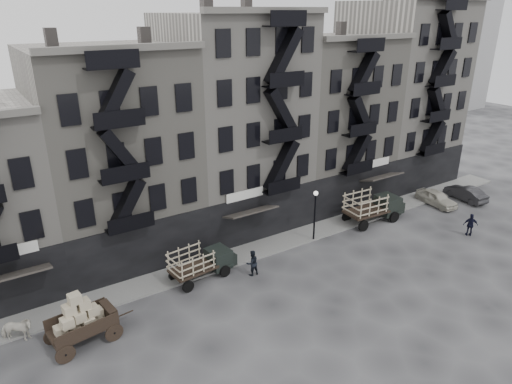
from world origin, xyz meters
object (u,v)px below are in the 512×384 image
car_east (436,198)px  car_far (466,193)px  stake_truck_east (374,204)px  pedestrian_mid (252,263)px  horse (17,330)px  stake_truck_west (201,260)px  wagon (79,316)px  policeman (471,225)px

car_east → car_far: size_ratio=0.98×
stake_truck_east → pedestrian_mid: stake_truck_east is taller
horse → stake_truck_east: (28.11, 0.28, 0.85)m
car_far → horse: bearing=4.9°
stake_truck_east → car_east: bearing=-1.6°
car_east → pedestrian_mid: (-21.19, -0.82, 0.23)m
stake_truck_west → pedestrian_mid: bearing=-33.3°
car_east → car_far: bearing=-8.5°
wagon → car_east: wagon is taller
pedestrian_mid → policeman: 18.70m
stake_truck_east → car_far: stake_truck_east is taller
horse → pedestrian_mid: (14.66, -1.28, 0.18)m
horse → car_far: (39.27, -1.22, -0.06)m
horse → car_east: bearing=-66.7°
stake_truck_east → car_far: bearing=-3.8°
stake_truck_west → car_far: (27.70, -1.52, -0.66)m
car_east → policeman: bearing=-115.2°
stake_truck_east → car_far: size_ratio=1.36×
car_far → policeman: size_ratio=2.20×
pedestrian_mid → policeman: size_ratio=0.98×
car_east → policeman: 6.32m
stake_truck_west → car_east: 24.31m
wagon → policeman: size_ratio=2.06×
horse → stake_truck_west: (11.56, 0.30, 0.60)m
stake_truck_west → car_far: stake_truck_west is taller
wagon → car_far: 36.31m
wagon → car_east: (32.87, 1.61, -1.10)m
car_east → pedestrian_mid: pedestrian_mid is taller
horse → pedestrian_mid: pedestrian_mid is taller
car_far → policeman: 8.05m
stake_truck_west → policeman: bearing=-22.7°
wagon → pedestrian_mid: wagon is taller
horse → wagon: (2.98, -2.07, 1.04)m
wagon → car_east: bearing=-4.5°
horse → stake_truck_west: stake_truck_west is taller
car_far → policeman: policeman is taller
wagon → horse: bearing=138.0°
horse → stake_truck_east: 28.12m
wagon → pedestrian_mid: bearing=-3.4°
stake_truck_west → car_east: stake_truck_west is taller
horse → wagon: bearing=-100.7°
horse → pedestrian_mid: 14.72m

